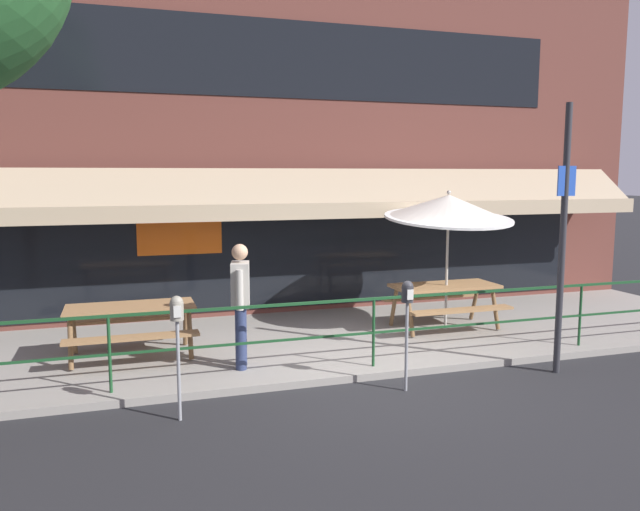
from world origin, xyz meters
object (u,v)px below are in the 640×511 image
Objects in this scene: picnic_table_left at (131,316)px; parking_meter_far at (407,302)px; street_sign_pole at (563,237)px; parking_meter_near at (177,320)px; patio_umbrella_centre at (448,208)px; pedestrian_walking at (240,299)px; picnic_table_centre at (445,294)px.

parking_meter_far is at bearing -34.23° from picnic_table_left.
street_sign_pole reaches higher than picnic_table_left.
picnic_table_left is at bearing 101.13° from parking_meter_near.
picnic_table_left is 1.27× the size of parking_meter_near.
parking_meter_far is 2.44m from street_sign_pole.
patio_umbrella_centre is 1.40× the size of pedestrian_walking.
street_sign_pole is (4.19, -1.26, 0.84)m from pedestrian_walking.
picnic_table_left is 6.15m from street_sign_pole.
street_sign_pole reaches higher than parking_meter_far.
pedestrian_walking reaches higher than parking_meter_near.
pedestrian_walking is 1.20× the size of parking_meter_near.
picnic_table_left is at bearing 145.77° from parking_meter_far.
picnic_table_centre is at bearing 1.71° from picnic_table_left.
picnic_table_centre is at bearing 90.00° from patio_umbrella_centre.
parking_meter_near is 2.84m from parking_meter_far.
picnic_table_left is at bearing -178.91° from patio_umbrella_centre.
pedestrian_walking is 1.20× the size of parking_meter_far.
parking_meter_far is (3.30, -2.24, 0.44)m from picnic_table_left.
pedestrian_walking is 1.70m from parking_meter_near.
parking_meter_near is (-4.70, -2.44, -1.03)m from patio_umbrella_centre.
picnic_table_centre is 0.75× the size of patio_umbrella_centre.
patio_umbrella_centre is 1.69× the size of parking_meter_near.
pedestrian_walking is at bearing 55.44° from parking_meter_near.
parking_meter_far reaches higher than picnic_table_centre.
street_sign_pole reaches higher than patio_umbrella_centre.
street_sign_pole is at bearing -16.77° from pedestrian_walking.
pedestrian_walking is (-3.74, -1.10, 0.35)m from picnic_table_centre.
picnic_table_left is 1.05× the size of pedestrian_walking.
pedestrian_walking is at bearing -164.37° from patio_umbrella_centre.
pedestrian_walking is 4.46m from street_sign_pole.
parking_meter_far is at bearing -127.91° from picnic_table_centre.
street_sign_pole is (5.15, 0.14, 0.75)m from parking_meter_near.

